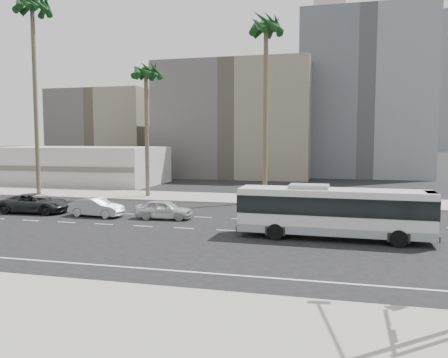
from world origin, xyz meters
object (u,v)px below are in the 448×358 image
(car_b, at_px, (97,207))
(car_c, at_px, (36,203))
(city_bus, at_px, (333,211))
(palm_near, at_px, (266,31))
(palm_far, at_px, (32,10))
(palm_mid, at_px, (146,74))
(car_a, at_px, (164,209))

(car_b, bearing_deg, car_c, 91.19)
(city_bus, xyz_separation_m, car_b, (-17.96, 3.68, -1.00))
(car_b, distance_m, car_c, 5.80)
(city_bus, distance_m, palm_near, 21.41)
(palm_far, bearing_deg, palm_mid, 8.21)
(car_a, relative_size, car_b, 0.98)
(city_bus, xyz_separation_m, palm_far, (-30.61, 13.77, 17.55))
(city_bus, distance_m, car_c, 24.12)
(palm_far, bearing_deg, car_a, -28.34)
(car_b, height_order, car_c, car_c)
(city_bus, distance_m, car_b, 18.36)
(palm_far, bearing_deg, palm_near, 2.02)
(palm_near, distance_m, palm_mid, 12.86)
(car_a, distance_m, car_c, 11.29)
(palm_near, height_order, palm_mid, palm_near)
(car_b, xyz_separation_m, palm_mid, (-0.88, 11.78, 11.87))
(car_a, relative_size, car_c, 0.76)
(car_b, relative_size, palm_far, 0.21)
(car_b, relative_size, palm_mid, 0.31)
(car_b, height_order, palm_mid, palm_mid)
(palm_mid, bearing_deg, car_b, -85.73)
(city_bus, height_order, car_b, city_bus)
(palm_near, bearing_deg, palm_mid, 176.09)
(car_c, bearing_deg, palm_near, -62.58)
(car_a, distance_m, palm_mid, 17.70)
(car_c, height_order, palm_near, palm_near)
(car_a, bearing_deg, city_bus, -111.28)
(palm_near, height_order, palm_far, palm_far)
(palm_near, bearing_deg, palm_far, -177.98)
(car_a, height_order, palm_mid, palm_mid)
(car_a, relative_size, palm_mid, 0.31)
(car_c, relative_size, palm_far, 0.27)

